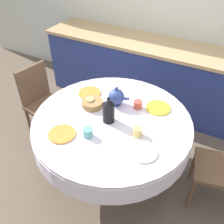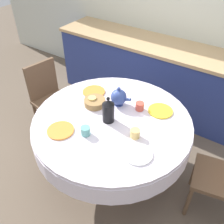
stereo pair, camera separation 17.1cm
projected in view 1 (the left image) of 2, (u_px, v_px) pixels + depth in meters
ground_plane at (112, 172)px, 2.69m from camera, size 12.00×12.00×0.00m
wall_back at (178, 5)px, 3.04m from camera, size 7.00×0.05×2.60m
kitchen_counter at (161, 77)px, 3.34m from camera, size 3.24×0.64×0.91m
dining_table at (112, 129)px, 2.29m from camera, size 1.43×1.43×0.75m
chair_right at (42, 99)px, 2.90m from camera, size 0.47×0.47×0.88m
plate_near_left at (62, 134)px, 2.05m from camera, size 0.23×0.23×0.01m
cup_near_left at (88, 133)px, 2.02m from camera, size 0.08×0.08×0.08m
plate_near_right at (143, 152)px, 1.90m from camera, size 0.23×0.23×0.01m
cup_near_right at (138, 132)px, 2.03m from camera, size 0.08×0.08×0.08m
plate_far_left at (90, 93)px, 2.52m from camera, size 0.23×0.23×0.01m
cup_far_left at (90, 102)px, 2.35m from camera, size 0.08×0.08×0.08m
plate_far_right at (158, 108)px, 2.33m from camera, size 0.23×0.23×0.01m
cup_far_right at (138, 105)px, 2.32m from camera, size 0.08×0.08×0.08m
coffee_carafe at (109, 111)px, 2.13m from camera, size 0.10×0.10×0.25m
teapot at (116, 97)px, 2.33m from camera, size 0.21×0.15×0.20m
bread_basket at (93, 103)px, 2.34m from camera, size 0.20×0.20×0.06m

